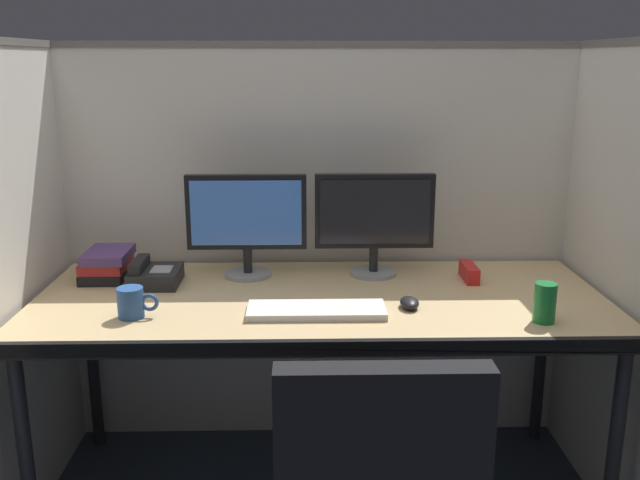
% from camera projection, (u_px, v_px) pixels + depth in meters
% --- Properties ---
extents(cubicle_partition_rear, '(2.21, 0.06, 1.57)m').
position_uv_depth(cubicle_partition_rear, '(318.00, 247.00, 2.74)').
color(cubicle_partition_rear, beige).
rests_on(cubicle_partition_rear, ground).
extents(cubicle_partition_left, '(0.06, 1.41, 1.57)m').
position_uv_depth(cubicle_partition_left, '(7.00, 294.00, 2.19)').
color(cubicle_partition_left, beige).
rests_on(cubicle_partition_left, ground).
extents(cubicle_partition_right, '(0.06, 1.41, 1.57)m').
position_uv_depth(cubicle_partition_right, '(629.00, 289.00, 2.24)').
color(cubicle_partition_right, beige).
rests_on(cubicle_partition_right, ground).
extents(desk, '(1.90, 0.80, 0.74)m').
position_uv_depth(desk, '(320.00, 311.00, 2.32)').
color(desk, tan).
rests_on(desk, ground).
extents(monitor_left, '(0.43, 0.17, 0.37)m').
position_uv_depth(monitor_left, '(247.00, 218.00, 2.48)').
color(monitor_left, gray).
rests_on(monitor_left, desk).
extents(monitor_right, '(0.43, 0.17, 0.37)m').
position_uv_depth(monitor_right, '(374.00, 217.00, 2.50)').
color(monitor_right, gray).
rests_on(monitor_right, desk).
extents(keyboard_main, '(0.43, 0.15, 0.02)m').
position_uv_depth(keyboard_main, '(316.00, 310.00, 2.16)').
color(keyboard_main, silver).
rests_on(keyboard_main, desk).
extents(computer_mouse, '(0.06, 0.10, 0.04)m').
position_uv_depth(computer_mouse, '(409.00, 303.00, 2.21)').
color(computer_mouse, black).
rests_on(computer_mouse, desk).
extents(red_stapler, '(0.04, 0.15, 0.06)m').
position_uv_depth(red_stapler, '(469.00, 272.00, 2.49)').
color(red_stapler, red).
rests_on(red_stapler, desk).
extents(desk_phone, '(0.17, 0.19, 0.09)m').
position_uv_depth(desk_phone, '(154.00, 275.00, 2.43)').
color(desk_phone, black).
rests_on(desk_phone, desk).
extents(soda_can, '(0.07, 0.07, 0.12)m').
position_uv_depth(soda_can, '(545.00, 303.00, 2.07)').
color(soda_can, '#197233').
rests_on(soda_can, desk).
extents(book_stack, '(0.16, 0.22, 0.10)m').
position_uv_depth(book_stack, '(107.00, 264.00, 2.50)').
color(book_stack, black).
rests_on(book_stack, desk).
extents(coffee_mug, '(0.13, 0.08, 0.09)m').
position_uv_depth(coffee_mug, '(132.00, 303.00, 2.12)').
color(coffee_mug, '#264C8C').
rests_on(coffee_mug, desk).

